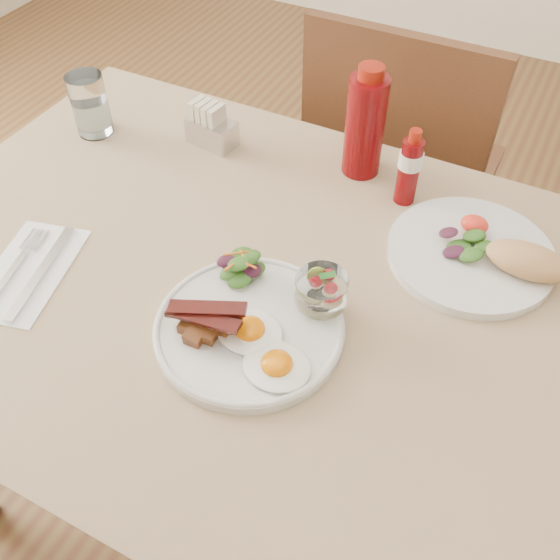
{
  "coord_description": "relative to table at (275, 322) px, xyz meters",
  "views": [
    {
      "loc": [
        0.31,
        -0.58,
        1.48
      ],
      "look_at": [
        0.03,
        -0.04,
        0.82
      ],
      "focal_mm": 40.0,
      "sensor_mm": 36.0,
      "label": 1
    }
  ],
  "objects": [
    {
      "name": "table",
      "position": [
        0.0,
        0.0,
        0.0
      ],
      "size": [
        1.33,
        0.88,
        0.75
      ],
      "color": "brown",
      "rests_on": "ground"
    },
    {
      "name": "main_plate",
      "position": [
        0.01,
        -0.1,
        0.1
      ],
      "size": [
        0.28,
        0.28,
        0.02
      ],
      "primitive_type": "cylinder",
      "color": "silver",
      "rests_on": "table"
    },
    {
      "name": "second_plate",
      "position": [
        0.28,
        0.2,
        0.11
      ],
      "size": [
        0.29,
        0.27,
        0.07
      ],
      "rotation": [
        0.0,
        0.0,
        0.33
      ],
      "color": "silver",
      "rests_on": "table"
    },
    {
      "name": "ketchup_bottle",
      "position": [
        0.01,
        0.34,
        0.19
      ],
      "size": [
        0.08,
        0.08,
        0.21
      ],
      "rotation": [
        0.0,
        0.0,
        0.1
      ],
      "color": "#5D0508",
      "rests_on": "table"
    },
    {
      "name": "fruit_cup",
      "position": [
        0.09,
        -0.02,
        0.15
      ],
      "size": [
        0.08,
        0.08,
        0.08
      ],
      "rotation": [
        0.0,
        0.0,
        0.22
      ],
      "color": "white",
      "rests_on": "main_plate"
    },
    {
      "name": "sugar_caddy",
      "position": [
        -0.29,
        0.29,
        0.13
      ],
      "size": [
        0.1,
        0.07,
        0.09
      ],
      "rotation": [
        0.0,
        0.0,
        -0.14
      ],
      "color": "silver",
      "rests_on": "table"
    },
    {
      "name": "chair_far",
      "position": [
        0.0,
        0.66,
        -0.14
      ],
      "size": [
        0.42,
        0.42,
        0.93
      ],
      "color": "brown",
      "rests_on": "ground"
    },
    {
      "name": "fried_eggs",
      "position": [
        0.05,
        -0.13,
        0.11
      ],
      "size": [
        0.17,
        0.13,
        0.03
      ],
      "rotation": [
        0.0,
        0.0,
        0.11
      ],
      "color": "white",
      "rests_on": "main_plate"
    },
    {
      "name": "hot_sauce_bottle",
      "position": [
        0.11,
        0.3,
        0.16
      ],
      "size": [
        0.04,
        0.04,
        0.15
      ],
      "rotation": [
        0.0,
        0.0,
        -0.06
      ],
      "color": "#5D0508",
      "rests_on": "table"
    },
    {
      "name": "water_glass",
      "position": [
        -0.52,
        0.22,
        0.14
      ],
      "size": [
        0.07,
        0.07,
        0.12
      ],
      "color": "white",
      "rests_on": "table"
    },
    {
      "name": "napkin_cutlery",
      "position": [
        -0.37,
        -0.15,
        0.09
      ],
      "size": [
        0.17,
        0.24,
        0.01
      ],
      "rotation": [
        0.0,
        0.0,
        0.25
      ],
      "color": "white",
      "rests_on": "table"
    },
    {
      "name": "side_salad",
      "position": [
        -0.05,
        -0.02,
        0.12
      ],
      "size": [
        0.08,
        0.07,
        0.04
      ],
      "rotation": [
        0.0,
        0.0,
        0.22
      ],
      "color": "#245216",
      "rests_on": "main_plate"
    },
    {
      "name": "bacon_potato_pile",
      "position": [
        -0.04,
        -0.14,
        0.13
      ],
      "size": [
        0.12,
        0.08,
        0.05
      ],
      "rotation": [
        0.0,
        0.0,
        -0.23
      ],
      "color": "brown",
      "rests_on": "main_plate"
    }
  ]
}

